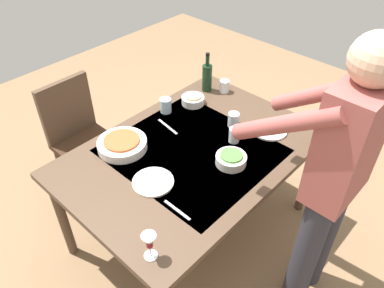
# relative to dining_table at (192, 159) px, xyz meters

# --- Properties ---
(ground_plane) EXTENTS (6.00, 6.00, 0.00)m
(ground_plane) POSITION_rel_dining_table_xyz_m (0.00, 0.00, -0.68)
(ground_plane) COLOR #846647
(dining_table) EXTENTS (1.54, 1.07, 0.75)m
(dining_table) POSITION_rel_dining_table_xyz_m (0.00, 0.00, 0.00)
(dining_table) COLOR #4C3828
(dining_table) RESTS_ON ground_plane
(chair_near) EXTENTS (0.40, 0.40, 0.91)m
(chair_near) POSITION_rel_dining_table_xyz_m (0.23, -0.92, -0.15)
(chair_near) COLOR #352114
(chair_near) RESTS_ON ground_plane
(person_server) EXTENTS (0.42, 0.61, 1.69)m
(person_server) POSITION_rel_dining_table_xyz_m (-0.14, 0.80, 0.29)
(person_server) COLOR #2D2D38
(person_server) RESTS_ON ground_plane
(wine_bottle) EXTENTS (0.07, 0.07, 0.30)m
(wine_bottle) POSITION_rel_dining_table_xyz_m (-0.58, -0.39, 0.18)
(wine_bottle) COLOR black
(wine_bottle) RESTS_ON dining_table
(wine_glass_left) EXTENTS (0.07, 0.07, 0.15)m
(wine_glass_left) POSITION_rel_dining_table_xyz_m (0.67, 0.37, 0.17)
(wine_glass_left) COLOR white
(wine_glass_left) RESTS_ON dining_table
(water_cup_near_left) EXTENTS (0.08, 0.08, 0.10)m
(water_cup_near_left) POSITION_rel_dining_table_xyz_m (-0.18, -0.41, 0.12)
(water_cup_near_left) COLOR silver
(water_cup_near_left) RESTS_ON dining_table
(water_cup_near_right) EXTENTS (0.07, 0.07, 0.10)m
(water_cup_near_right) POSITION_rel_dining_table_xyz_m (-0.37, 0.03, 0.11)
(water_cup_near_right) COLOR silver
(water_cup_near_right) RESTS_ON dining_table
(water_cup_far_left) EXTENTS (0.07, 0.07, 0.09)m
(water_cup_far_left) POSITION_rel_dining_table_xyz_m (-0.66, -0.28, 0.11)
(water_cup_far_left) COLOR silver
(water_cup_far_left) RESTS_ON dining_table
(water_cup_far_right) EXTENTS (0.07, 0.07, 0.10)m
(water_cup_far_right) POSITION_rel_dining_table_xyz_m (-0.24, 0.13, 0.12)
(water_cup_far_right) COLOR silver
(water_cup_far_right) RESTS_ON dining_table
(serving_bowl_pasta) EXTENTS (0.30, 0.30, 0.07)m
(serving_bowl_pasta) POSITION_rel_dining_table_xyz_m (0.27, -0.32, 0.10)
(serving_bowl_pasta) COLOR silver
(serving_bowl_pasta) RESTS_ON dining_table
(side_bowl_salad) EXTENTS (0.18, 0.18, 0.07)m
(side_bowl_salad) POSITION_rel_dining_table_xyz_m (-0.07, 0.24, 0.10)
(side_bowl_salad) COLOR silver
(side_bowl_salad) RESTS_ON dining_table
(side_bowl_bread) EXTENTS (0.16, 0.16, 0.07)m
(side_bowl_bread) POSITION_rel_dining_table_xyz_m (-0.38, -0.34, 0.10)
(side_bowl_bread) COLOR silver
(side_bowl_bread) RESTS_ON dining_table
(dinner_plate_near) EXTENTS (0.23, 0.23, 0.01)m
(dinner_plate_near) POSITION_rel_dining_table_xyz_m (-0.49, 0.23, 0.07)
(dinner_plate_near) COLOR silver
(dinner_plate_near) RESTS_ON dining_table
(dinner_plate_far) EXTENTS (0.23, 0.23, 0.01)m
(dinner_plate_far) POSITION_rel_dining_table_xyz_m (0.35, 0.03, 0.07)
(dinner_plate_far) COLOR silver
(dinner_plate_far) RESTS_ON dining_table
(table_knife) EXTENTS (0.04, 0.20, 0.00)m
(table_knife) POSITION_rel_dining_table_xyz_m (-0.06, -0.28, 0.07)
(table_knife) COLOR silver
(table_knife) RESTS_ON dining_table
(table_fork) EXTENTS (0.02, 0.18, 0.00)m
(table_fork) POSITION_rel_dining_table_xyz_m (0.40, 0.27, 0.07)
(table_fork) COLOR silver
(table_fork) RESTS_ON dining_table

